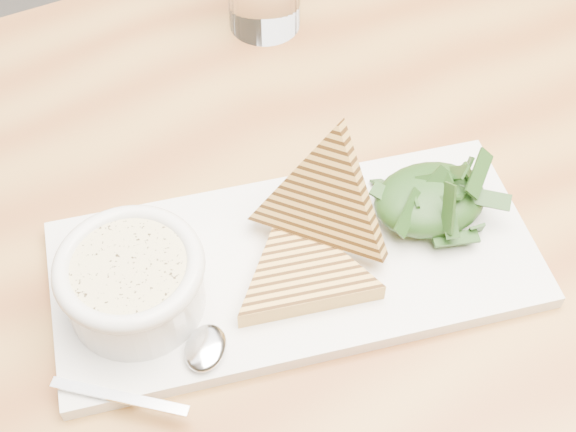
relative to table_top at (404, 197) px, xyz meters
name	(u,v)px	position (x,y,z in m)	size (l,w,h in m)	color
floor	(435,388)	(0.20, 0.10, -0.74)	(6.00, 6.00, 0.00)	slate
table_top	(404,197)	(0.00, 0.00, 0.00)	(1.25, 0.83, 0.04)	#A97639
platter	(296,264)	(-0.13, -0.06, 0.03)	(0.41, 0.18, 0.01)	white
soup_bowl	(134,287)	(-0.27, -0.06, 0.06)	(0.11, 0.11, 0.04)	white
soup	(129,268)	(-0.27, -0.06, 0.08)	(0.09, 0.09, 0.01)	beige
bowl_rim	(129,267)	(-0.27, -0.06, 0.09)	(0.12, 0.12, 0.01)	white
sandwich_flat	(302,272)	(-0.13, -0.08, 0.04)	(0.14, 0.14, 0.02)	gold
sandwich_lean	(325,200)	(-0.10, -0.04, 0.08)	(0.14, 0.14, 0.08)	gold
salad_base	(430,199)	(0.00, -0.05, 0.05)	(0.10, 0.08, 0.04)	black
arugula_pile	(431,194)	(0.00, -0.05, 0.06)	(0.11, 0.10, 0.05)	#2A4C1B
spoon_bowl	(206,348)	(-0.23, -0.12, 0.04)	(0.03, 0.04, 0.01)	silver
spoon_handle	(119,397)	(-0.30, -0.14, 0.04)	(0.11, 0.01, 0.00)	silver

